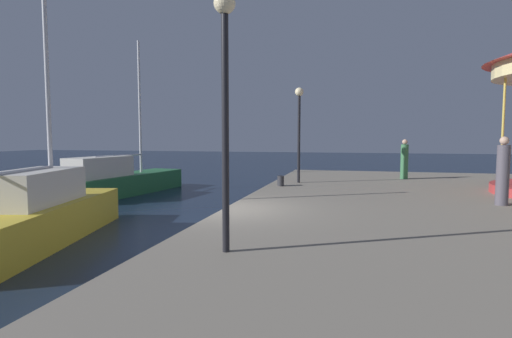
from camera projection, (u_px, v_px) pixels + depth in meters
The scene contains 9 objects.
ground_plane at pixel (224, 237), 11.13m from camera, with size 120.00×120.00×0.00m, color #162338.
sailboat_green at pixel (121, 180), 19.10m from camera, with size 2.62×7.24×7.46m.
sailboat_yellow at pixel (35, 216), 10.43m from camera, with size 3.31×6.86×6.39m.
lamp_post_mid_promenade at pixel (225, 77), 6.66m from camera, with size 0.36×0.36×4.29m.
lamp_post_far_end at pixel (299, 117), 16.98m from camera, with size 0.36×0.36×3.98m.
bollard_center at pixel (280, 181), 16.10m from camera, with size 0.24×0.24×0.40m, color #2D2D33.
bollard_south at pixel (281, 181), 15.99m from camera, with size 0.24×0.24×0.40m, color #2D2D33.
person_far_corner at pixel (404, 160), 18.67m from camera, with size 0.34×0.34×1.82m.
person_near_carousel at pixel (503, 173), 11.50m from camera, with size 0.34×0.34×1.95m.
Camera 1 is at (3.48, -10.41, 2.75)m, focal length 28.51 mm.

